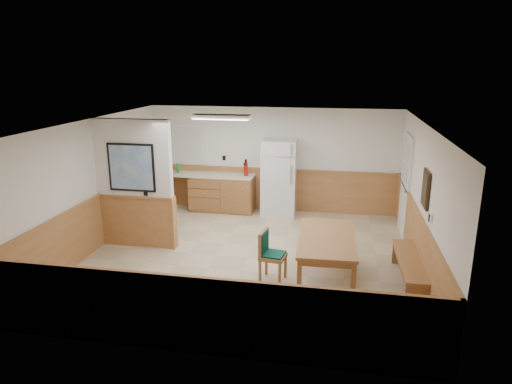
% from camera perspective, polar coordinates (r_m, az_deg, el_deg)
% --- Properties ---
extents(ground, '(6.00, 6.00, 0.00)m').
position_cam_1_polar(ground, '(8.59, -1.03, -8.16)').
color(ground, tan).
rests_on(ground, ground).
extents(ceiling, '(6.00, 6.00, 0.02)m').
position_cam_1_polar(ceiling, '(7.91, -1.11, 8.64)').
color(ceiling, white).
rests_on(ceiling, back_wall).
extents(back_wall, '(6.00, 0.02, 2.50)m').
position_cam_1_polar(back_wall, '(11.04, 2.06, 4.06)').
color(back_wall, white).
rests_on(back_wall, ground).
extents(right_wall, '(0.02, 6.00, 2.50)m').
position_cam_1_polar(right_wall, '(8.13, 20.13, -1.15)').
color(right_wall, white).
rests_on(right_wall, ground).
extents(left_wall, '(0.02, 6.00, 2.50)m').
position_cam_1_polar(left_wall, '(9.23, -19.65, 0.83)').
color(left_wall, white).
rests_on(left_wall, ground).
extents(wainscot_back, '(6.00, 0.04, 1.00)m').
position_cam_1_polar(wainscot_back, '(11.19, 2.01, 0.28)').
color(wainscot_back, '#B57C48').
rests_on(wainscot_back, ground).
extents(wainscot_right, '(0.04, 6.00, 1.00)m').
position_cam_1_polar(wainscot_right, '(8.36, 19.51, -6.07)').
color(wainscot_right, '#B57C48').
rests_on(wainscot_right, ground).
extents(wainscot_left, '(0.04, 6.00, 1.00)m').
position_cam_1_polar(wainscot_left, '(9.43, -19.13, -3.59)').
color(wainscot_left, '#B57C48').
rests_on(wainscot_left, ground).
extents(partition_wall, '(1.50, 0.20, 2.50)m').
position_cam_1_polar(partition_wall, '(9.05, -14.91, 0.83)').
color(partition_wall, white).
rests_on(partition_wall, ground).
extents(kitchen_counter, '(2.20, 0.61, 1.00)m').
position_cam_1_polar(kitchen_counter, '(11.16, -4.37, -0.01)').
color(kitchen_counter, '#976435').
rests_on(kitchen_counter, ground).
extents(exterior_door, '(0.07, 1.02, 2.15)m').
position_cam_1_polar(exterior_door, '(9.99, 18.14, 0.87)').
color(exterior_door, white).
rests_on(exterior_door, ground).
extents(kitchen_window, '(0.80, 0.04, 1.00)m').
position_cam_1_polar(kitchen_window, '(11.45, -8.45, 5.86)').
color(kitchen_window, white).
rests_on(kitchen_window, back_wall).
extents(wall_painting, '(0.04, 0.50, 0.60)m').
position_cam_1_polar(wall_painting, '(7.76, 20.43, 0.35)').
color(wall_painting, '#301F13').
rests_on(wall_painting, right_wall).
extents(fluorescent_fixture, '(1.20, 0.30, 0.09)m').
position_cam_1_polar(fluorescent_fixture, '(9.36, -4.35, 9.35)').
color(fluorescent_fixture, white).
rests_on(fluorescent_fixture, ceiling).
extents(refrigerator, '(0.82, 0.73, 1.80)m').
position_cam_1_polar(refrigerator, '(10.73, 2.89, 1.79)').
color(refrigerator, silver).
rests_on(refrigerator, ground).
extents(dining_table, '(0.97, 1.85, 0.75)m').
position_cam_1_polar(dining_table, '(7.60, 8.84, -6.21)').
color(dining_table, '#A56C3C').
rests_on(dining_table, ground).
extents(dining_bench, '(0.40, 1.76, 0.45)m').
position_cam_1_polar(dining_bench, '(7.85, 18.73, -8.63)').
color(dining_bench, '#A56C3C').
rests_on(dining_bench, ground).
extents(dining_chair, '(0.60, 0.45, 0.85)m').
position_cam_1_polar(dining_chair, '(7.57, 1.56, -7.46)').
color(dining_chair, '#A56C3C').
rests_on(dining_chair, ground).
extents(fire_extinguisher, '(0.13, 0.13, 0.40)m').
position_cam_1_polar(fire_extinguisher, '(10.87, -1.28, 2.95)').
color(fire_extinguisher, '#AA1209').
rests_on(fire_extinguisher, kitchen_counter).
extents(soap_bottle, '(0.09, 0.09, 0.23)m').
position_cam_1_polar(soap_bottle, '(11.37, -9.76, 2.97)').
color(soap_bottle, '#17832F').
rests_on(soap_bottle, kitchen_counter).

